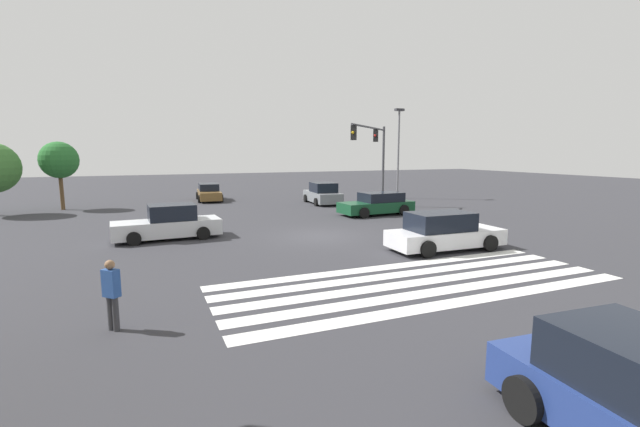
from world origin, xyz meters
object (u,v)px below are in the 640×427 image
Objects in this scene: pedestrian at (112,292)px; tree_corner_a at (59,160)px; traffic_signal_mast at (375,148)px; car_5 at (377,204)px; street_light_pole_a at (399,145)px; car_2 at (168,224)px; car_4 at (209,192)px; car_3 at (323,194)px; car_1 at (444,232)px.

tree_corner_a is (-4.39, 23.95, 2.52)m from pedestrian.
car_5 is (-0.77, -1.80, -3.59)m from traffic_signal_mast.
car_2 is at bearing -151.11° from street_light_pole_a.
pedestrian is at bearing -9.05° from car_4.
traffic_signal_mast is 1.26× the size of car_4.
street_light_pole_a is 1.61× the size of tree_corner_a.
car_2 is at bearing 133.40° from car_3.
tree_corner_a reaches higher than car_5.
pedestrian reaches higher than car_5.
car_1 is 1.01× the size of car_5.
car_4 is 2.81× the size of pedestrian.
traffic_signal_mast is at bearing -156.72° from car_3.
car_1 is at bearing -117.38° from street_light_pole_a.
street_light_pole_a is (6.50, 7.73, 3.91)m from car_5.
tree_corner_a reaches higher than car_3.
street_light_pole_a reaches higher than pedestrian.
traffic_signal_mast is at bearing -163.85° from car_2.
street_light_pole_a is at bearing 76.64° from car_4.
car_3 is 9.71m from car_4.
car_2 reaches higher than car_4.
tree_corner_a is (-19.88, 8.76, -0.84)m from traffic_signal_mast.
traffic_signal_mast reaches higher than car_3.
street_light_pole_a reaches higher than car_4.
traffic_signal_mast is 1.23× the size of tree_corner_a.
pedestrian is (-5.91, -25.85, 0.25)m from car_4.
car_1 is 0.64× the size of street_light_pole_a.
traffic_signal_mast is at bearing -115.95° from car_5.
pedestrian is 30.16m from street_light_pole_a.
car_5 is 22.02m from tree_corner_a.
street_light_pole_a reaches higher than car_2.
car_3 reaches higher than car_2.
car_4 is (-7.86, 5.70, -0.09)m from car_3.
tree_corner_a is at bearing -68.78° from traffic_signal_mast.
car_1 is 12.37m from car_2.
car_2 is at bearing 148.76° from car_1.
car_3 is at bearing 11.71° from pedestrian.
car_5 is at bearing 77.12° from car_1.
car_3 is (11.96, 9.75, 0.04)m from car_2.
car_4 is at bearing 58.26° from car_3.
street_light_pole_a is (21.23, 21.11, 3.69)m from pedestrian.
pedestrian is at bearing -79.61° from tree_corner_a.
street_light_pole_a is at bearing -179.06° from traffic_signal_mast.
pedestrian is at bearing 39.29° from car_5.
car_2 is 1.03× the size of tree_corner_a.
pedestrian is 0.35× the size of tree_corner_a.
car_1 is 1.04× the size of tree_corner_a.
traffic_signal_mast is 1.28× the size of car_3.
car_2 is 22.51m from street_light_pole_a.
street_light_pole_a reaches higher than car_3.
car_3 is 0.60× the size of street_light_pole_a.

